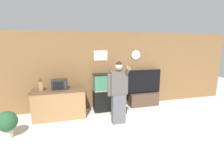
{
  "coord_description": "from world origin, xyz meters",
  "views": [
    {
      "loc": [
        -1.37,
        -3.27,
        2.18
      ],
      "look_at": [
        -0.01,
        1.56,
        1.05
      ],
      "focal_mm": 28.0,
      "sensor_mm": 36.0,
      "label": 1
    }
  ],
  "objects_px": {
    "microwave": "(60,84)",
    "knife_block": "(41,86)",
    "potted_plant": "(7,122)",
    "tv_on_stand": "(143,95)",
    "counter_island": "(59,103)",
    "aquarium_on_stand": "(109,92)",
    "person_standing": "(118,92)"
  },
  "relations": [
    {
      "from": "microwave",
      "to": "tv_on_stand",
      "type": "relative_size",
      "value": 0.35
    },
    {
      "from": "counter_island",
      "to": "potted_plant",
      "type": "relative_size",
      "value": 2.34
    },
    {
      "from": "aquarium_on_stand",
      "to": "tv_on_stand",
      "type": "height_order",
      "value": "tv_on_stand"
    },
    {
      "from": "knife_block",
      "to": "potted_plant",
      "type": "bearing_deg",
      "value": -129.86
    },
    {
      "from": "counter_island",
      "to": "knife_block",
      "type": "relative_size",
      "value": 4.32
    },
    {
      "from": "microwave",
      "to": "tv_on_stand",
      "type": "xyz_separation_m",
      "value": [
        2.89,
        0.28,
        -0.65
      ]
    },
    {
      "from": "person_standing",
      "to": "microwave",
      "type": "bearing_deg",
      "value": 150.44
    },
    {
      "from": "aquarium_on_stand",
      "to": "person_standing",
      "type": "distance_m",
      "value": 1.1
    },
    {
      "from": "knife_block",
      "to": "person_standing",
      "type": "relative_size",
      "value": 0.2
    },
    {
      "from": "knife_block",
      "to": "potted_plant",
      "type": "height_order",
      "value": "knife_block"
    },
    {
      "from": "microwave",
      "to": "potted_plant",
      "type": "distance_m",
      "value": 1.68
    },
    {
      "from": "person_standing",
      "to": "potted_plant",
      "type": "xyz_separation_m",
      "value": [
        -2.78,
        -0.06,
        -0.52
      ]
    },
    {
      "from": "counter_island",
      "to": "person_standing",
      "type": "height_order",
      "value": "person_standing"
    },
    {
      "from": "aquarium_on_stand",
      "to": "tv_on_stand",
      "type": "bearing_deg",
      "value": 4.1
    },
    {
      "from": "microwave",
      "to": "tv_on_stand",
      "type": "distance_m",
      "value": 2.97
    },
    {
      "from": "counter_island",
      "to": "person_standing",
      "type": "bearing_deg",
      "value": -27.71
    },
    {
      "from": "microwave",
      "to": "tv_on_stand",
      "type": "bearing_deg",
      "value": 5.49
    },
    {
      "from": "microwave",
      "to": "knife_block",
      "type": "xyz_separation_m",
      "value": [
        -0.51,
        -0.09,
        0.0
      ]
    },
    {
      "from": "counter_island",
      "to": "aquarium_on_stand",
      "type": "xyz_separation_m",
      "value": [
        1.61,
        0.22,
        0.18
      ]
    },
    {
      "from": "microwave",
      "to": "potted_plant",
      "type": "xyz_separation_m",
      "value": [
        -1.23,
        -0.94,
        -0.64
      ]
    },
    {
      "from": "potted_plant",
      "to": "counter_island",
      "type": "bearing_deg",
      "value": 37.45
    },
    {
      "from": "person_standing",
      "to": "potted_plant",
      "type": "height_order",
      "value": "person_standing"
    },
    {
      "from": "knife_block",
      "to": "person_standing",
      "type": "bearing_deg",
      "value": -21.08
    },
    {
      "from": "counter_island",
      "to": "microwave",
      "type": "xyz_separation_m",
      "value": [
        0.05,
        0.04,
        0.59
      ]
    },
    {
      "from": "microwave",
      "to": "potted_plant",
      "type": "bearing_deg",
      "value": -142.47
    },
    {
      "from": "knife_block",
      "to": "potted_plant",
      "type": "distance_m",
      "value": 1.29
    },
    {
      "from": "person_standing",
      "to": "aquarium_on_stand",
      "type": "bearing_deg",
      "value": 89.74
    },
    {
      "from": "aquarium_on_stand",
      "to": "counter_island",
      "type": "bearing_deg",
      "value": -172.15
    },
    {
      "from": "counter_island",
      "to": "knife_block",
      "type": "height_order",
      "value": "knife_block"
    },
    {
      "from": "tv_on_stand",
      "to": "potted_plant",
      "type": "bearing_deg",
      "value": -163.48
    },
    {
      "from": "knife_block",
      "to": "tv_on_stand",
      "type": "xyz_separation_m",
      "value": [
        3.4,
        0.36,
        -0.65
      ]
    },
    {
      "from": "aquarium_on_stand",
      "to": "potted_plant",
      "type": "height_order",
      "value": "aquarium_on_stand"
    }
  ]
}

